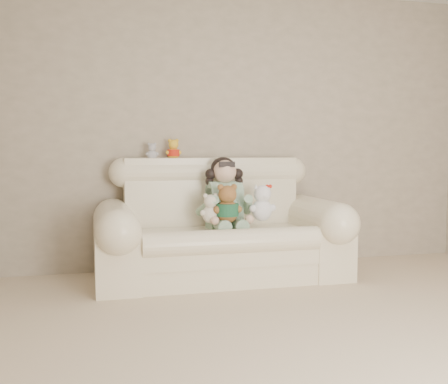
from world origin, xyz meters
TOP-DOWN VIEW (x-y plane):
  - floor at (0.00, 0.00)m, footprint 5.00×5.00m
  - wall_back at (0.00, 2.50)m, footprint 4.50×0.00m
  - sofa at (-0.36, 2.00)m, footprint 2.10×0.95m
  - seated_child at (-0.31, 2.08)m, footprint 0.44×0.51m
  - brown_teddy at (-0.35, 1.85)m, footprint 0.28×0.24m
  - white_cat at (-0.03, 1.89)m, footprint 0.29×0.26m
  - cream_teddy at (-0.48, 1.88)m, footprint 0.20×0.16m
  - yellow_mini_bear at (-0.70, 2.38)m, footprint 0.16×0.13m
  - grey_mini_plush at (-0.90, 2.36)m, footprint 0.13×0.11m

SIDE VIEW (x-z plane):
  - floor at x=0.00m, z-range 0.00..0.00m
  - sofa at x=-0.36m, z-range 0.00..1.03m
  - cream_teddy at x=-0.48m, z-range 0.50..0.78m
  - white_cat at x=-0.03m, z-range 0.50..0.87m
  - brown_teddy at x=-0.35m, z-range 0.50..0.88m
  - seated_child at x=-0.31m, z-range 0.42..1.05m
  - grey_mini_plush at x=-0.90m, z-range 1.01..1.19m
  - yellow_mini_bear at x=-0.70m, z-range 1.01..1.23m
  - wall_back at x=0.00m, z-range -0.95..3.55m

